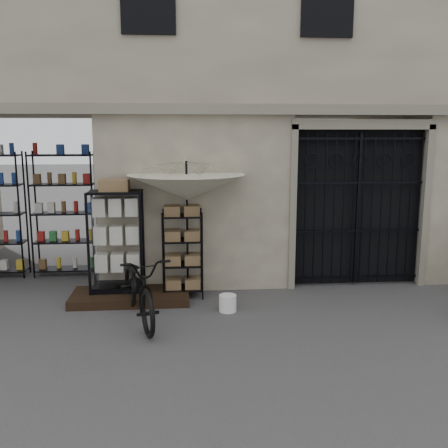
{
  "coord_description": "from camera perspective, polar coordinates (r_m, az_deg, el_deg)",
  "views": [
    {
      "loc": [
        -1.49,
        -6.77,
        2.86
      ],
      "look_at": [
        -0.8,
        1.4,
        1.35
      ],
      "focal_mm": 40.0,
      "sensor_mm": 36.0,
      "label": 1
    }
  ],
  "objects": [
    {
      "name": "ground",
      "position": [
        7.5,
        7.17,
        -12.07
      ],
      "size": [
        80.0,
        80.0,
        0.0
      ],
      "primitive_type": "plane",
      "color": "#232326",
      "rests_on": "ground"
    },
    {
      "name": "main_building",
      "position": [
        10.99,
        3.19,
        19.0
      ],
      "size": [
        14.0,
        4.0,
        9.0
      ],
      "primitive_type": "cube",
      "color": "tan",
      "rests_on": "ground"
    },
    {
      "name": "shop_recess",
      "position": [
        10.12,
        -22.09,
        1.94
      ],
      "size": [
        3.0,
        1.7,
        3.0
      ],
      "primitive_type": "cube",
      "color": "black",
      "rests_on": "ground"
    },
    {
      "name": "shop_shelving",
      "position": [
        10.65,
        -21.47,
        1.01
      ],
      "size": [
        2.7,
        0.5,
        2.5
      ],
      "primitive_type": "cube",
      "color": "black",
      "rests_on": "ground"
    },
    {
      "name": "iron_gate",
      "position": [
        9.7,
        14.74,
        2.03
      ],
      "size": [
        2.5,
        0.21,
        3.0
      ],
      "color": "black",
      "rests_on": "ground"
    },
    {
      "name": "step_platform",
      "position": [
        8.82,
        -10.61,
        -8.16
      ],
      "size": [
        2.0,
        0.9,
        0.15
      ],
      "primitive_type": "cube",
      "color": "black",
      "rests_on": "ground"
    },
    {
      "name": "display_cabinet",
      "position": [
        8.78,
        -12.18,
        -2.5
      ],
      "size": [
        0.99,
        0.77,
        1.88
      ],
      "rotation": [
        0.0,
        0.0,
        -0.3
      ],
      "color": "black",
      "rests_on": "step_platform"
    },
    {
      "name": "wire_rack",
      "position": [
        8.77,
        -4.75,
        -3.52
      ],
      "size": [
        0.74,
        0.57,
        1.54
      ],
      "rotation": [
        0.0,
        0.0,
        -0.15
      ],
      "color": "black",
      "rests_on": "ground"
    },
    {
      "name": "market_umbrella",
      "position": [
        8.54,
        -4.3,
        5.02
      ],
      "size": [
        2.24,
        2.26,
        2.86
      ],
      "rotation": [
        0.0,
        0.0,
        0.34
      ],
      "color": "black",
      "rests_on": "ground"
    },
    {
      "name": "white_bucket",
      "position": [
        8.17,
        0.42,
        -9.03
      ],
      "size": [
        0.3,
        0.3,
        0.27
      ],
      "primitive_type": "cylinder",
      "rotation": [
        0.0,
        0.0,
        0.08
      ],
      "color": "white",
      "rests_on": "ground"
    },
    {
      "name": "bicycle",
      "position": [
        7.95,
        -9.57,
        -10.78
      ],
      "size": [
        0.98,
        1.23,
        2.05
      ],
      "primitive_type": "imported",
      "rotation": [
        0.0,
        0.0,
        0.28
      ],
      "color": "black",
      "rests_on": "ground"
    }
  ]
}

